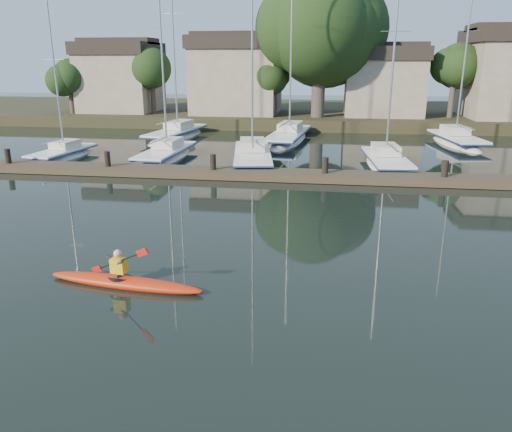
# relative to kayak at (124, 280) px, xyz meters

# --- Properties ---
(ground) EXTENTS (160.00, 160.00, 0.00)m
(ground) POSITION_rel_kayak_xyz_m (2.37, -0.20, -0.18)
(ground) COLOR black
(ground) RESTS_ON ground
(kayak) EXTENTS (4.71, 1.24, 1.50)m
(kayak) POSITION_rel_kayak_xyz_m (0.00, 0.00, 0.00)
(kayak) COLOR #B2430D
(kayak) RESTS_ON ground
(dock) EXTENTS (34.00, 2.00, 1.80)m
(dock) POSITION_rel_kayak_xyz_m (2.37, 13.80, 0.02)
(dock) COLOR #423625
(dock) RESTS_ON ground
(sailboat_0) EXTENTS (2.50, 6.82, 10.58)m
(sailboat_0) POSITION_rel_kayak_xyz_m (-11.44, 17.65, -0.35)
(sailboat_0) COLOR white
(sailboat_0) RESTS_ON ground
(sailboat_1) EXTENTS (2.39, 8.46, 13.71)m
(sailboat_1) POSITION_rel_kayak_xyz_m (-4.79, 18.42, -0.37)
(sailboat_1) COLOR white
(sailboat_1) RESTS_ON ground
(sailboat_2) EXTENTS (3.80, 9.93, 16.04)m
(sailboat_2) POSITION_rel_kayak_xyz_m (0.86, 18.14, -0.38)
(sailboat_2) COLOR white
(sailboat_2) RESTS_ON ground
(sailboat_3) EXTENTS (2.76, 8.28, 13.13)m
(sailboat_3) POSITION_rel_kayak_xyz_m (8.92, 17.92, -0.38)
(sailboat_3) COLOR white
(sailboat_3) RESTS_ON ground
(sailboat_5) EXTENTS (3.61, 10.01, 16.20)m
(sailboat_5) POSITION_rel_kayak_xyz_m (-6.75, 27.15, -0.38)
(sailboat_5) COLOR white
(sailboat_5) RESTS_ON ground
(sailboat_6) EXTENTS (3.42, 11.30, 17.69)m
(sailboat_6) POSITION_rel_kayak_xyz_m (2.39, 26.95, -0.39)
(sailboat_6) COLOR white
(sailboat_6) RESTS_ON ground
(sailboat_7) EXTENTS (3.47, 8.86, 13.91)m
(sailboat_7) POSITION_rel_kayak_xyz_m (14.96, 26.99, -0.39)
(sailboat_7) COLOR white
(sailboat_7) RESTS_ON ground
(shore) EXTENTS (90.00, 25.25, 12.75)m
(shore) POSITION_rel_kayak_xyz_m (3.98, 40.09, 3.05)
(shore) COLOR #222F17
(shore) RESTS_ON ground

